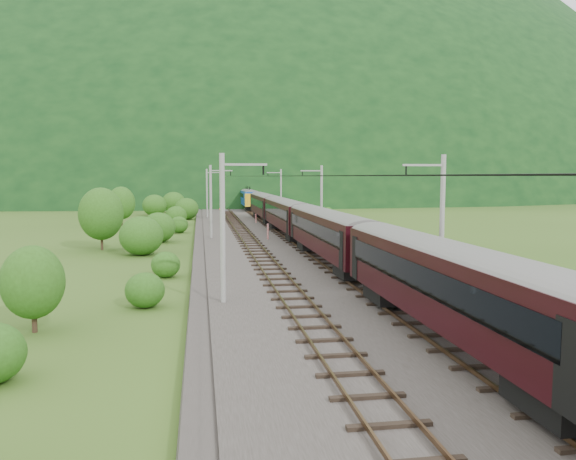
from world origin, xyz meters
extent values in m
plane|color=#2F4C17|center=(0.00, 0.00, 0.00)|extent=(600.00, 600.00, 0.00)
cube|color=#38332D|center=(0.00, 10.00, 0.15)|extent=(14.00, 220.00, 0.30)
cube|color=brown|center=(-3.12, 10.00, 0.49)|extent=(0.08, 220.00, 0.15)
cube|color=brown|center=(-1.68, 10.00, 0.49)|extent=(0.08, 220.00, 0.15)
cube|color=black|center=(-2.40, 10.00, 0.36)|extent=(2.40, 220.00, 0.12)
cube|color=brown|center=(1.68, 10.00, 0.49)|extent=(0.08, 220.00, 0.15)
cube|color=brown|center=(3.12, 10.00, 0.49)|extent=(0.08, 220.00, 0.15)
cube|color=black|center=(2.40, 10.00, 0.36)|extent=(2.40, 220.00, 0.12)
cylinder|color=gray|center=(-6.20, 0.00, 4.30)|extent=(0.28, 0.28, 8.00)
cube|color=gray|center=(-5.00, 0.00, 7.70)|extent=(2.40, 0.12, 0.12)
cylinder|color=black|center=(-4.00, 0.00, 7.40)|extent=(0.10, 0.10, 0.50)
cylinder|color=gray|center=(-6.20, 32.00, 4.30)|extent=(0.28, 0.28, 8.00)
cube|color=gray|center=(-5.00, 32.00, 7.70)|extent=(2.40, 0.12, 0.12)
cylinder|color=black|center=(-4.00, 32.00, 7.40)|extent=(0.10, 0.10, 0.50)
cylinder|color=gray|center=(-6.20, 64.00, 4.30)|extent=(0.28, 0.28, 8.00)
cube|color=gray|center=(-5.00, 64.00, 7.70)|extent=(2.40, 0.12, 0.12)
cylinder|color=black|center=(-4.00, 64.00, 7.40)|extent=(0.10, 0.10, 0.50)
cylinder|color=gray|center=(-6.20, 96.00, 4.30)|extent=(0.28, 0.28, 8.00)
cube|color=gray|center=(-5.00, 96.00, 7.70)|extent=(2.40, 0.12, 0.12)
cylinder|color=black|center=(-4.00, 96.00, 7.40)|extent=(0.10, 0.10, 0.50)
cylinder|color=gray|center=(-6.20, 128.00, 4.30)|extent=(0.28, 0.28, 8.00)
cube|color=gray|center=(-5.00, 128.00, 7.70)|extent=(2.40, 0.12, 0.12)
cylinder|color=black|center=(-4.00, 128.00, 7.40)|extent=(0.10, 0.10, 0.50)
cylinder|color=gray|center=(6.20, 0.00, 4.30)|extent=(0.28, 0.28, 8.00)
cube|color=gray|center=(5.00, 0.00, 7.70)|extent=(2.40, 0.12, 0.12)
cylinder|color=black|center=(4.00, 0.00, 7.40)|extent=(0.10, 0.10, 0.50)
cylinder|color=gray|center=(6.20, 32.00, 4.30)|extent=(0.28, 0.28, 8.00)
cube|color=gray|center=(5.00, 32.00, 7.70)|extent=(2.40, 0.12, 0.12)
cylinder|color=black|center=(4.00, 32.00, 7.40)|extent=(0.10, 0.10, 0.50)
cylinder|color=gray|center=(6.20, 64.00, 4.30)|extent=(0.28, 0.28, 8.00)
cube|color=gray|center=(5.00, 64.00, 7.70)|extent=(2.40, 0.12, 0.12)
cylinder|color=black|center=(4.00, 64.00, 7.40)|extent=(0.10, 0.10, 0.50)
cylinder|color=gray|center=(6.20, 96.00, 4.30)|extent=(0.28, 0.28, 8.00)
cube|color=gray|center=(5.00, 96.00, 7.70)|extent=(2.40, 0.12, 0.12)
cylinder|color=black|center=(4.00, 96.00, 7.40)|extent=(0.10, 0.10, 0.50)
cylinder|color=gray|center=(6.20, 128.00, 4.30)|extent=(0.28, 0.28, 8.00)
cube|color=gray|center=(5.00, 128.00, 7.70)|extent=(2.40, 0.12, 0.12)
cylinder|color=black|center=(4.00, 128.00, 7.40)|extent=(0.10, 0.10, 0.50)
cylinder|color=black|center=(-2.40, 10.00, 7.10)|extent=(0.03, 198.00, 0.03)
cylinder|color=black|center=(2.40, 10.00, 7.10)|extent=(0.03, 198.00, 0.03)
ellipsoid|color=black|center=(0.00, 260.00, 0.00)|extent=(504.00, 360.00, 244.00)
cube|color=black|center=(2.40, -9.29, 2.78)|extent=(2.67, 20.25, 2.76)
cylinder|color=slate|center=(2.40, -9.29, 4.02)|extent=(2.67, 20.14, 2.67)
cube|color=black|center=(1.05, -9.29, 3.11)|extent=(0.05, 17.82, 1.06)
cube|color=black|center=(3.75, -9.29, 3.11)|extent=(0.05, 17.82, 1.06)
cube|color=black|center=(2.40, -16.37, 0.98)|extent=(2.02, 2.94, 0.83)
cube|color=black|center=(2.40, -2.20, 0.98)|extent=(2.02, 2.94, 0.83)
cube|color=black|center=(2.40, 11.99, 2.78)|extent=(2.67, 20.25, 2.76)
cylinder|color=slate|center=(2.40, 11.99, 4.02)|extent=(2.67, 20.14, 2.67)
cube|color=black|center=(1.05, 11.99, 3.11)|extent=(0.05, 17.82, 1.06)
cube|color=black|center=(3.75, 11.99, 3.11)|extent=(0.05, 17.82, 1.06)
cube|color=black|center=(2.40, 4.90, 0.98)|extent=(2.02, 2.94, 0.83)
cube|color=black|center=(2.40, 19.07, 0.98)|extent=(2.02, 2.94, 0.83)
cube|color=black|center=(2.40, 33.26, 2.78)|extent=(2.67, 20.25, 2.76)
cylinder|color=slate|center=(2.40, 33.26, 4.02)|extent=(2.67, 20.14, 2.67)
cube|color=black|center=(1.05, 33.26, 3.11)|extent=(0.05, 17.82, 1.06)
cube|color=black|center=(3.75, 33.26, 3.11)|extent=(0.05, 17.82, 1.06)
cube|color=black|center=(2.40, 26.18, 0.98)|extent=(2.02, 2.94, 0.83)
cube|color=black|center=(2.40, 40.35, 0.98)|extent=(2.02, 2.94, 0.83)
cube|color=black|center=(2.40, 54.54, 2.78)|extent=(2.67, 20.25, 2.76)
cylinder|color=slate|center=(2.40, 54.54, 4.02)|extent=(2.67, 20.14, 2.67)
cube|color=black|center=(1.05, 54.54, 3.11)|extent=(0.05, 17.82, 1.06)
cube|color=black|center=(3.75, 54.54, 3.11)|extent=(0.05, 17.82, 1.06)
cube|color=black|center=(2.40, 47.45, 0.98)|extent=(2.02, 2.94, 0.83)
cube|color=black|center=(2.40, 61.62, 0.98)|extent=(2.02, 2.94, 0.83)
cube|color=#14449D|center=(2.40, 84.10, 2.78)|extent=(2.67, 16.56, 2.76)
cylinder|color=slate|center=(2.40, 84.10, 4.02)|extent=(2.67, 16.48, 2.67)
cube|color=black|center=(1.05, 84.10, 3.11)|extent=(0.05, 14.58, 1.06)
cube|color=black|center=(3.75, 84.10, 3.11)|extent=(0.05, 14.58, 1.06)
cube|color=black|center=(2.40, 78.30, 0.98)|extent=(2.02, 2.94, 0.83)
cube|color=black|center=(2.40, 89.89, 0.98)|extent=(2.02, 2.94, 0.83)
cube|color=gold|center=(2.40, 92.18, 2.59)|extent=(2.72, 0.50, 2.48)
cube|color=gold|center=(2.40, 76.01, 2.59)|extent=(2.72, 0.50, 2.48)
cube|color=black|center=(2.40, 87.10, 4.67)|extent=(0.08, 1.60, 0.83)
cylinder|color=red|center=(-0.17, 29.81, 1.15)|extent=(0.18, 0.18, 1.69)
cylinder|color=red|center=(0.68, 51.43, 0.98)|extent=(0.15, 0.15, 1.37)
cylinder|color=black|center=(-4.51, 50.53, 1.34)|extent=(0.15, 0.15, 2.08)
sphere|color=red|center=(-4.51, 50.53, 2.43)|extent=(0.25, 0.25, 0.25)
ellipsoid|color=#275015|center=(-10.38, 0.62, 0.96)|extent=(2.13, 2.13, 1.91)
ellipsoid|color=#275015|center=(-9.82, 9.72, 0.91)|extent=(2.03, 2.03, 1.83)
ellipsoid|color=#275015|center=(-12.63, 21.45, 1.76)|extent=(3.91, 3.91, 3.52)
ellipsoid|color=#275015|center=(-11.80, 31.35, 1.61)|extent=(3.59, 3.59, 3.23)
ellipsoid|color=#275015|center=(-10.03, 41.15, 1.04)|extent=(2.31, 2.31, 2.08)
ellipsoid|color=#275015|center=(-10.82, 52.45, 1.40)|extent=(3.10, 3.10, 2.79)
ellipsoid|color=#275015|center=(-9.57, 63.48, 1.77)|extent=(3.93, 3.93, 3.54)
ellipsoid|color=#275015|center=(-15.41, 72.56, 1.92)|extent=(4.27, 4.27, 3.84)
ellipsoid|color=#275015|center=(-12.45, 81.49, 2.03)|extent=(4.51, 4.51, 4.06)
ellipsoid|color=#275015|center=(-13.02, 95.50, 2.05)|extent=(4.56, 4.56, 4.11)
cylinder|color=black|center=(-14.89, -3.56, 1.08)|extent=(0.24, 0.24, 2.17)
ellipsoid|color=#275015|center=(-14.89, -3.56, 2.32)|extent=(2.79, 2.79, 3.34)
cylinder|color=black|center=(-16.75, 25.69, 1.63)|extent=(0.24, 0.24, 3.27)
ellipsoid|color=#275015|center=(-16.75, 25.69, 3.50)|extent=(4.20, 4.20, 5.04)
cylinder|color=black|center=(-18.52, 53.14, 1.52)|extent=(0.24, 0.24, 3.05)
ellipsoid|color=#275015|center=(-18.52, 53.14, 3.27)|extent=(3.92, 3.92, 4.71)
ellipsoid|color=#275015|center=(11.21, -2.09, 0.91)|extent=(2.02, 2.02, 1.82)
ellipsoid|color=#275015|center=(11.44, 19.00, 0.92)|extent=(2.05, 2.05, 1.84)
ellipsoid|color=#275015|center=(10.89, 38.54, 0.97)|extent=(2.16, 2.16, 1.94)
ellipsoid|color=#275015|center=(13.99, 62.52, 0.85)|extent=(1.89, 1.89, 1.70)
camera|label=1|loc=(-7.38, -29.99, 7.07)|focal=35.00mm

